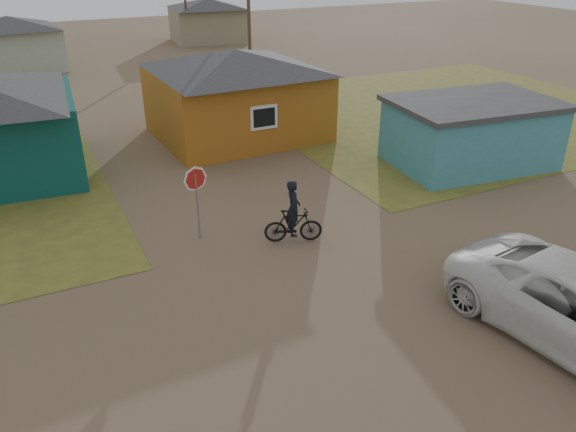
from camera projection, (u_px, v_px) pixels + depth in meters
name	position (u px, v px, depth m)	size (l,w,h in m)	color
ground	(353.00, 309.00, 13.84)	(120.00, 120.00, 0.00)	brown
grass_ne	(447.00, 110.00, 29.83)	(20.00, 18.00, 0.00)	olive
house_yellow	(236.00, 92.00, 25.20)	(7.72, 6.76, 3.90)	#A66119
shed_turquoise	(471.00, 132.00, 22.24)	(6.71, 4.93, 2.60)	teal
house_pale_west	(12.00, 43.00, 38.00)	(7.04, 6.15, 3.60)	#A6B49B
house_beige_east	(208.00, 19.00, 49.14)	(6.95, 6.05, 3.60)	gray
utility_pole_near	(249.00, 17.00, 32.27)	(1.40, 0.20, 8.00)	brown
stop_sign	(196.00, 186.00, 16.38)	(0.75, 0.17, 2.33)	gray
cyclist	(293.00, 220.00, 16.64)	(1.80, 1.08, 1.97)	black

